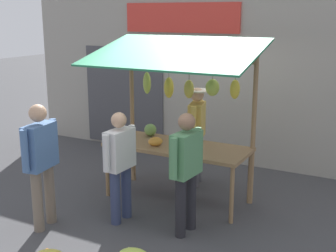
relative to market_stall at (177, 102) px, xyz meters
name	(u,v)px	position (x,y,z in m)	size (l,w,h in m)	color
ground_plane	(177,199)	(-0.02, 0.04, -1.54)	(40.00, 40.00, 0.00)	#424244
street_backdrop	(227,75)	(0.03, -2.16, 0.16)	(9.00, 0.30, 3.40)	#9E998E
market_stall	(177,102)	(0.00, 0.00, 0.00)	(2.50, 1.46, 2.50)	olive
vendor_with_sunhat	(197,128)	(-0.01, -0.71, -0.56)	(0.43, 0.69, 1.66)	#4C4C51
shopper_in_striped_shirt	(120,160)	(0.34, 1.07, -0.65)	(0.24, 0.67, 1.56)	navy
shopper_with_ponytail	(186,165)	(-0.62, 0.97, -0.60)	(0.26, 0.69, 1.63)	#232328
shopper_in_grey_tee	(41,157)	(1.15, 1.72, -0.55)	(0.29, 0.71, 1.70)	#726656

